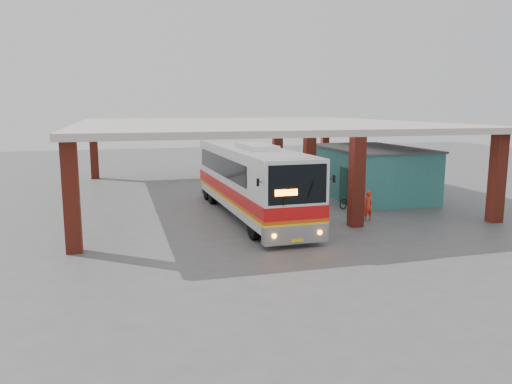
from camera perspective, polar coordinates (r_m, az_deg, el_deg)
The scene contains 8 objects.
ground at distance 25.77m, azimuth 2.26°, elevation -2.82°, with size 90.00×90.00×0.00m, color #515154.
brick_columns at distance 30.55m, azimuth 1.98°, elevation 3.30°, with size 20.10×21.60×4.35m.
canopy_roof at distance 31.55m, azimuth -0.45°, elevation 7.74°, with size 21.00×23.00×0.30m, color beige.
shop_building at distance 32.07m, azimuth 12.92°, elevation 2.26°, with size 5.20×8.20×3.11m.
coach_bus at distance 25.56m, azimuth -0.63°, elevation 1.39°, with size 3.13×13.14×3.80m.
motorcycle at distance 28.34m, azimuth 10.73°, elevation -0.86°, with size 0.62×1.79×0.94m, color black.
pedestrian at distance 25.35m, azimuth 12.65°, elevation -1.52°, with size 0.55×0.36×1.51m, color red.
red_chair at distance 32.32m, azimuth 8.02°, elevation 0.28°, with size 0.41×0.41×0.74m.
Camera 1 is at (-7.71, -23.94, 5.60)m, focal length 35.00 mm.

